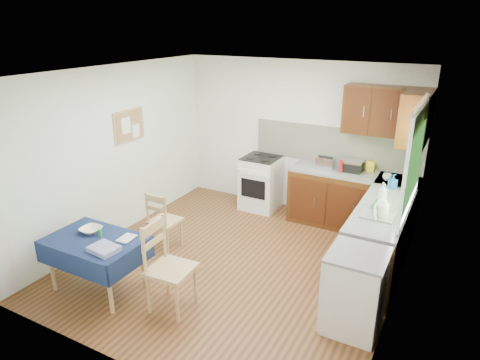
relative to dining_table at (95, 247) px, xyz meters
The scene contains 33 objects.
floor 1.84m from the dining_table, 48.30° to the left, with size 4.20×4.20×0.00m, color #452D12.
ceiling 2.60m from the dining_table, 48.30° to the left, with size 4.00×4.20×0.02m, color white.
wall_back 3.66m from the dining_table, 71.15° to the left, with size 4.00×0.02×2.50m, color silver.
wall_front 1.56m from the dining_table, 34.37° to the right, with size 4.00×0.02×2.50m, color silver.
wall_left 1.69m from the dining_table, 122.69° to the left, with size 0.02×4.20×2.50m, color white.
wall_right 3.49m from the dining_table, 22.42° to the left, with size 0.02×4.20×2.50m, color silver.
base_cabinets 3.60m from the dining_table, 45.48° to the left, with size 1.90×2.30×0.86m.
worktop_back 3.82m from the dining_table, 54.53° to the left, with size 1.90×0.60×0.04m, color slate.
worktop_right 3.48m from the dining_table, 34.33° to the left, with size 0.60×1.70×0.04m, color slate.
worktop_corner 4.23m from the dining_table, 47.33° to the left, with size 0.60×0.60×0.04m, color slate.
splashback 3.89m from the dining_table, 61.87° to the left, with size 2.70×0.02×0.60m, color #EEE8CA.
upper_cabinets 4.30m from the dining_table, 49.12° to the left, with size 1.20×0.85×0.70m.
stove 3.18m from the dining_table, 77.95° to the left, with size 0.60×0.61×0.92m.
window 3.87m from the dining_table, 32.61° to the left, with size 0.04×1.48×1.26m.
fridge 2.96m from the dining_table, 14.77° to the left, with size 0.58×0.60×0.89m.
corkboard 2.07m from the dining_table, 116.72° to the left, with size 0.04×0.62×0.47m.
dining_table is the anchor object (origin of this frame).
chair_far 1.16m from the dining_table, 86.03° to the left, with size 0.40×0.40×0.88m.
chair_near 0.96m from the dining_table, ahead, with size 0.49×0.49×1.05m.
toaster 3.57m from the dining_table, 59.98° to the left, with size 0.27×0.17×0.21m.
sandwich_press 3.86m from the dining_table, 55.49° to the left, with size 0.29×0.25×0.17m.
sauce_bottle 3.66m from the dining_table, 56.03° to the left, with size 0.05×0.05×0.20m, color red.
yellow_packet 4.09m from the dining_table, 53.59° to the left, with size 0.12×0.08×0.16m, color gold.
dish_rack 3.33m from the dining_table, 30.56° to the left, with size 0.37×0.28×0.18m.
kettle 3.38m from the dining_table, 30.10° to the left, with size 0.14×0.14×0.24m.
cup 4.06m from the dining_table, 47.86° to the left, with size 0.12×0.12×0.10m, color silver.
soap_bottle_a 3.51m from the dining_table, 35.80° to the left, with size 0.11×0.12×0.30m, color white.
soap_bottle_b 3.95m from the dining_table, 43.60° to the left, with size 0.09×0.09×0.20m, color blue.
soap_bottle_c 3.38m from the dining_table, 33.33° to the left, with size 0.12×0.12×0.16m, color green.
plate_bowl 0.23m from the dining_table, 147.26° to the left, with size 0.25×0.25×0.06m, color #F1ECC5.
book 0.32m from the dining_table, 33.30° to the left, with size 0.16×0.22×0.02m, color white.
spice_jar 0.17m from the dining_table, 74.74° to the left, with size 0.05×0.05×0.09m, color #258B3D.
tea_towel 0.37m from the dining_table, 26.20° to the right, with size 0.31×0.25×0.06m, color #293C99.
Camera 1 is at (2.42, -4.39, 3.05)m, focal length 32.00 mm.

